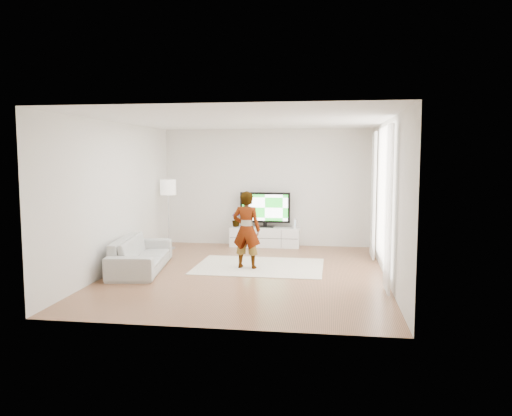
# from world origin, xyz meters

# --- Properties ---
(floor) EXTENTS (6.00, 6.00, 0.00)m
(floor) POSITION_xyz_m (0.00, 0.00, 0.00)
(floor) COLOR #A66E4B
(floor) RESTS_ON ground
(ceiling) EXTENTS (6.00, 6.00, 0.00)m
(ceiling) POSITION_xyz_m (0.00, 0.00, 2.80)
(ceiling) COLOR white
(ceiling) RESTS_ON wall_back
(wall_left) EXTENTS (0.02, 6.00, 2.80)m
(wall_left) POSITION_xyz_m (-2.50, 0.00, 1.40)
(wall_left) COLOR silver
(wall_left) RESTS_ON floor
(wall_right) EXTENTS (0.02, 6.00, 2.80)m
(wall_right) POSITION_xyz_m (2.50, 0.00, 1.40)
(wall_right) COLOR silver
(wall_right) RESTS_ON floor
(wall_back) EXTENTS (5.00, 0.02, 2.80)m
(wall_back) POSITION_xyz_m (0.00, 3.00, 1.40)
(wall_back) COLOR silver
(wall_back) RESTS_ON floor
(wall_front) EXTENTS (5.00, 0.02, 2.80)m
(wall_front) POSITION_xyz_m (0.00, -3.00, 1.40)
(wall_front) COLOR silver
(wall_front) RESTS_ON floor
(window) EXTENTS (0.01, 2.60, 2.50)m
(window) POSITION_xyz_m (2.48, 0.30, 1.45)
(window) COLOR white
(window) RESTS_ON wall_right
(curtain_near) EXTENTS (0.04, 0.70, 2.60)m
(curtain_near) POSITION_xyz_m (2.40, -1.00, 1.35)
(curtain_near) COLOR white
(curtain_near) RESTS_ON floor
(curtain_far) EXTENTS (0.04, 0.70, 2.60)m
(curtain_far) POSITION_xyz_m (2.40, 1.60, 1.35)
(curtain_far) COLOR white
(curtain_far) RESTS_ON floor
(media_console) EXTENTS (1.66, 0.47, 0.47)m
(media_console) POSITION_xyz_m (-0.01, 2.76, 0.23)
(media_console) COLOR white
(media_console) RESTS_ON floor
(television) EXTENTS (1.20, 0.24, 0.83)m
(television) POSITION_xyz_m (-0.01, 2.79, 0.92)
(television) COLOR black
(television) RESTS_ON media_console
(game_console) EXTENTS (0.06, 0.16, 0.21)m
(game_console) POSITION_xyz_m (0.71, 2.76, 0.57)
(game_console) COLOR white
(game_console) RESTS_ON media_console
(potted_plant) EXTENTS (0.23, 0.23, 0.35)m
(potted_plant) POSITION_xyz_m (-0.72, 2.77, 0.64)
(potted_plant) COLOR #3F7238
(potted_plant) RESTS_ON media_console
(rug) EXTENTS (2.49, 1.81, 0.01)m
(rug) POSITION_xyz_m (0.15, 0.57, 0.01)
(rug) COLOR #F3E8CF
(rug) RESTS_ON floor
(player) EXTENTS (0.58, 0.41, 1.49)m
(player) POSITION_xyz_m (-0.07, 0.38, 0.76)
(player) COLOR #334772
(player) RESTS_ON rug
(sofa) EXTENTS (1.14, 2.23, 0.62)m
(sofa) POSITION_xyz_m (-2.04, -0.02, 0.31)
(sofa) COLOR silver
(sofa) RESTS_ON floor
(floor_lamp) EXTENTS (0.36, 0.36, 1.62)m
(floor_lamp) POSITION_xyz_m (-2.20, 2.16, 1.37)
(floor_lamp) COLOR silver
(floor_lamp) RESTS_ON floor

